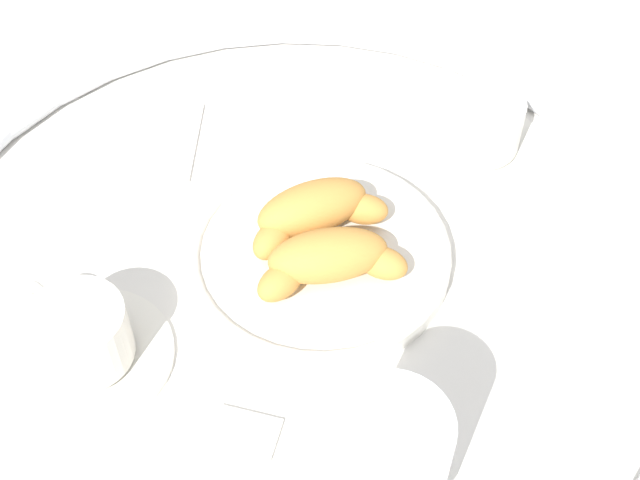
{
  "coord_description": "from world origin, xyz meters",
  "views": [
    {
      "loc": [
        -0.1,
        0.46,
        0.6
      ],
      "look_at": [
        -0.02,
        -0.02,
        0.03
      ],
      "focal_mm": 49.08,
      "sensor_mm": 36.0,
      "label": 1
    }
  ],
  "objects": [
    {
      "name": "croissant_large",
      "position": [
        -0.02,
        -0.04,
        0.04
      ],
      "size": [
        0.12,
        0.11,
        0.04
      ],
      "color": "#CC893D",
      "rests_on": "pastry_plate"
    },
    {
      "name": "juice_glass_right",
      "position": [
        -0.26,
        -0.03,
        0.09
      ],
      "size": [
        0.08,
        0.08,
        0.14
      ],
      "color": "white",
      "rests_on": "ground_plane"
    },
    {
      "name": "pastry_plate",
      "position": [
        -0.02,
        -0.02,
        0.01
      ],
      "size": [
        0.23,
        0.23,
        0.02
      ],
      "color": "silver",
      "rests_on": "ground_plane"
    },
    {
      "name": "ground_plane",
      "position": [
        0.0,
        0.0,
        0.0
      ],
      "size": [
        2.2,
        2.2,
        0.0
      ],
      "primitive_type": "plane",
      "color": "silver"
    },
    {
      "name": "table_chrome_rim",
      "position": [
        0.0,
        0.0,
        0.01
      ],
      "size": [
        0.69,
        0.69,
        0.02
      ],
      "primitive_type": "torus",
      "color": "silver",
      "rests_on": "ground_plane"
    },
    {
      "name": "juice_glass_left",
      "position": [
        -0.1,
        0.2,
        0.09
      ],
      "size": [
        0.08,
        0.08,
        0.14
      ],
      "color": "white",
      "rests_on": "ground_plane"
    },
    {
      "name": "folded_napkin",
      "position": [
        0.17,
        -0.15,
        0.0
      ],
      "size": [
        0.12,
        0.12,
        0.01
      ],
      "primitive_type": "cube",
      "rotation": [
        0.0,
        0.0,
        0.11
      ],
      "color": "silver",
      "rests_on": "ground_plane"
    },
    {
      "name": "croissant_small",
      "position": [
        -0.04,
        0.01,
        0.04
      ],
      "size": [
        0.13,
        0.09,
        0.04
      ],
      "color": "#CC893D",
      "rests_on": "pastry_plate"
    },
    {
      "name": "coffee_cup_far",
      "position": [
        -0.16,
        -0.18,
        0.03
      ],
      "size": [
        0.14,
        0.14,
        0.06
      ],
      "color": "silver",
      "rests_on": "ground_plane"
    },
    {
      "name": "coffee_cup_near",
      "position": [
        0.14,
        0.11,
        0.03
      ],
      "size": [
        0.14,
        0.14,
        0.06
      ],
      "color": "silver",
      "rests_on": "ground_plane"
    },
    {
      "name": "sugar_packet",
      "position": [
        0.01,
        0.15,
        0.0
      ],
      "size": [
        0.05,
        0.04,
        0.01
      ],
      "primitive_type": "cube",
      "rotation": [
        0.0,
        0.0,
        -0.11
      ],
      "color": "white",
      "rests_on": "ground_plane"
    }
  ]
}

